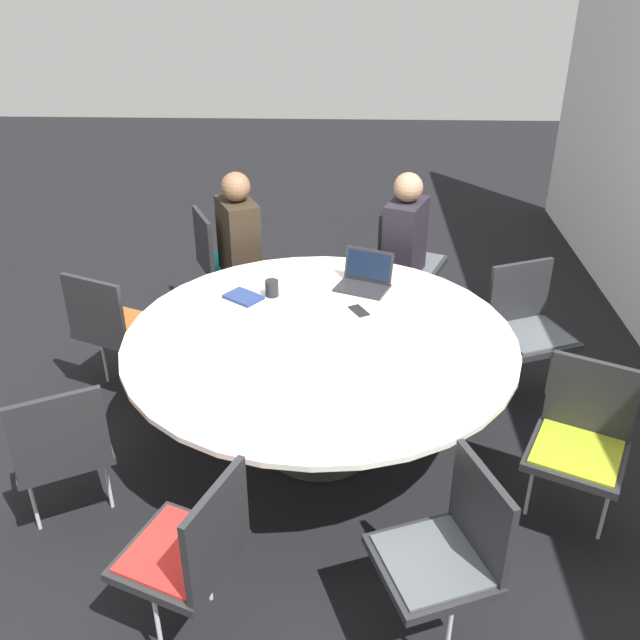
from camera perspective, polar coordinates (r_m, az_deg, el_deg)
ground_plane at (r=4.24m, az=0.00°, el=-9.88°), size 16.00×16.00×0.00m
conference_table at (r=3.87m, az=0.00°, el=-2.57°), size 2.11×2.11×0.73m
chair_0 at (r=5.35m, az=6.80°, el=5.27°), size 0.57×0.56×0.87m
chair_1 at (r=5.32m, az=-7.86°, el=5.08°), size 0.58×0.57×0.87m
chair_2 at (r=4.56m, az=-16.31°, el=-0.16°), size 0.56×0.57×0.87m
chair_3 at (r=3.62m, az=-20.02°, el=-9.29°), size 0.57×0.58×0.87m
chair_4 at (r=2.98m, az=-10.24°, el=-17.45°), size 0.57×0.56×0.87m
chair_5 at (r=2.98m, az=10.23°, el=-17.46°), size 0.56×0.55×0.87m
chair_6 at (r=3.67m, az=20.19°, el=-8.67°), size 0.57×0.58×0.87m
chair_7 at (r=4.57m, az=16.29°, el=-0.15°), size 0.55×0.56×0.87m
person_0 at (r=5.04m, az=6.96°, el=6.10°), size 0.42×0.35×1.22m
person_1 at (r=5.05m, az=-6.33°, el=6.21°), size 0.42×0.35×1.22m
laptop at (r=4.34m, az=3.62°, el=3.37°), size 0.34×0.37×0.21m
spiral_notebook at (r=4.23m, az=-6.16°, el=1.84°), size 0.25×0.26×0.02m
coffee_cup at (r=4.23m, az=-3.87°, el=2.55°), size 0.08×0.08×0.10m
cell_phone at (r=4.07m, az=3.13°, el=0.75°), size 0.16×0.13×0.01m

